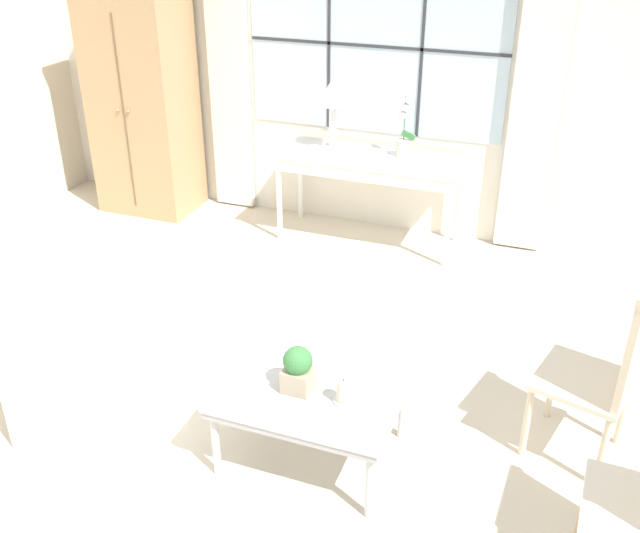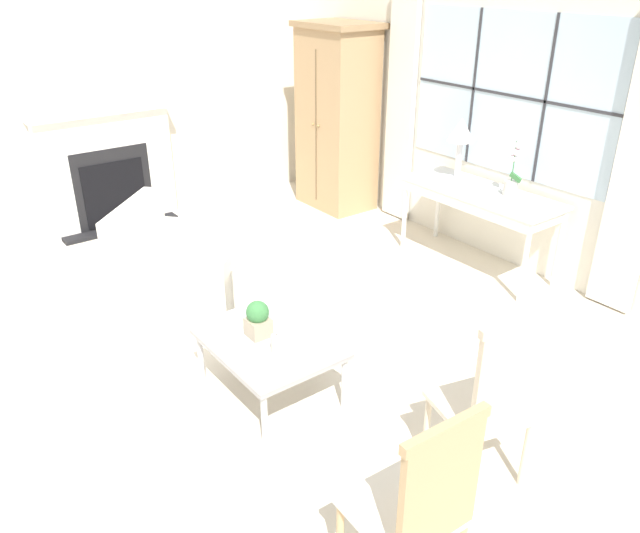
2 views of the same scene
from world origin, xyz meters
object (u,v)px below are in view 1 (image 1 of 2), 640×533
at_px(console_table, 370,165).
at_px(potted_orchid, 404,135).
at_px(coffee_table, 312,394).
at_px(armoire, 142,98).
at_px(side_chair_wooden, 611,364).
at_px(pillar_candle, 343,392).
at_px(armchair_upholstered, 81,344).
at_px(table_lamp, 333,96).
at_px(potted_plant_small, 298,369).

height_order(console_table, potted_orchid, potted_orchid).
distance_m(console_table, potted_orchid, 0.36).
height_order(console_table, coffee_table, console_table).
height_order(armoire, side_chair_wooden, armoire).
distance_m(armoire, pillar_candle, 3.86).
bearing_deg(pillar_candle, potted_orchid, 99.06).
height_order(armchair_upholstered, side_chair_wooden, side_chair_wooden).
bearing_deg(side_chair_wooden, armchair_upholstered, -171.90).
bearing_deg(console_table, armchair_upholstered, -111.41).
bearing_deg(table_lamp, coffee_table, -72.32).
xyz_separation_m(armoire, console_table, (2.08, 0.00, -0.35)).
relative_size(armchair_upholstered, potted_plant_small, 5.25).
bearing_deg(armoire, console_table, 0.03).
distance_m(armoire, potted_orchid, 2.33).
bearing_deg(armoire, potted_orchid, 2.00).
xyz_separation_m(console_table, potted_plant_small, (0.44, -2.62, -0.11)).
height_order(armoire, coffee_table, armoire).
xyz_separation_m(console_table, potted_orchid, (0.25, 0.08, 0.25)).
height_order(console_table, potted_plant_small, console_table).
distance_m(armoire, console_table, 2.11).
xyz_separation_m(armchair_upholstered, pillar_candle, (1.66, -0.15, 0.21)).
bearing_deg(armoire, coffee_table, -45.01).
distance_m(armoire, coffee_table, 3.70).
height_order(side_chair_wooden, pillar_candle, side_chair_wooden).
distance_m(side_chair_wooden, pillar_candle, 1.31).
bearing_deg(potted_orchid, pillar_candle, -80.94).
distance_m(table_lamp, coffee_table, 2.88).
height_order(table_lamp, pillar_candle, table_lamp).
bearing_deg(coffee_table, armchair_upholstered, 176.59).
relative_size(side_chair_wooden, pillar_candle, 7.69).
distance_m(armoire, side_chair_wooden, 4.48).
bearing_deg(potted_plant_small, side_chair_wooden, 20.52).
relative_size(side_chair_wooden, coffee_table, 1.20).
relative_size(console_table, pillar_candle, 10.58).
height_order(armoire, console_table, armoire).
relative_size(console_table, potted_plant_small, 6.11).
relative_size(potted_orchid, pillar_candle, 3.43).
bearing_deg(coffee_table, potted_orchid, 95.37).
xyz_separation_m(table_lamp, armchair_upholstered, (-0.63, -2.55, -0.89)).
xyz_separation_m(console_table, table_lamp, (-0.35, 0.06, 0.51)).
bearing_deg(console_table, pillar_candle, -75.58).
xyz_separation_m(table_lamp, coffee_table, (0.84, -2.64, -0.78)).
distance_m(potted_orchid, armchair_upholstered, 2.92).
bearing_deg(table_lamp, armoire, -178.08).
height_order(armoire, potted_plant_small, armoire).
bearing_deg(console_table, potted_orchid, 18.15).
bearing_deg(console_table, table_lamp, 170.60).
relative_size(console_table, table_lamp, 2.61).
xyz_separation_m(armchair_upholstered, side_chair_wooden, (2.84, 0.40, 0.30)).
distance_m(potted_orchid, potted_plant_small, 2.73).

